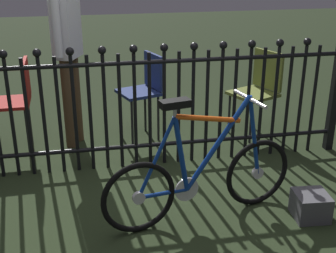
{
  "coord_description": "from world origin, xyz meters",
  "views": [
    {
      "loc": [
        -0.46,
        -3.02,
        1.88
      ],
      "look_at": [
        0.16,
        0.21,
        0.55
      ],
      "focal_mm": 49.11,
      "sensor_mm": 36.0,
      "label": 1
    }
  ],
  "objects_px": {
    "chair_olive": "(259,85)",
    "display_crate": "(311,206)",
    "person_visitor": "(67,38)",
    "chair_red": "(16,96)",
    "bicycle": "(201,176)",
    "chair_navy": "(145,87)"
  },
  "relations": [
    {
      "from": "chair_olive",
      "to": "person_visitor",
      "type": "distance_m",
      "value": 1.96
    },
    {
      "from": "bicycle",
      "to": "chair_navy",
      "type": "height_order",
      "value": "bicycle"
    },
    {
      "from": "chair_olive",
      "to": "display_crate",
      "type": "height_order",
      "value": "chair_olive"
    },
    {
      "from": "person_visitor",
      "to": "display_crate",
      "type": "height_order",
      "value": "person_visitor"
    },
    {
      "from": "bicycle",
      "to": "person_visitor",
      "type": "height_order",
      "value": "person_visitor"
    },
    {
      "from": "display_crate",
      "to": "person_visitor",
      "type": "bearing_deg",
      "value": 134.89
    },
    {
      "from": "person_visitor",
      "to": "display_crate",
      "type": "relative_size",
      "value": 7.29
    },
    {
      "from": "chair_navy",
      "to": "display_crate",
      "type": "relative_size",
      "value": 3.61
    },
    {
      "from": "chair_olive",
      "to": "person_visitor",
      "type": "xyz_separation_m",
      "value": [
        -1.88,
        0.08,
        0.54
      ]
    },
    {
      "from": "chair_olive",
      "to": "display_crate",
      "type": "distance_m",
      "value": 1.67
    },
    {
      "from": "chair_red",
      "to": "display_crate",
      "type": "bearing_deg",
      "value": -36.07
    },
    {
      "from": "chair_red",
      "to": "person_visitor",
      "type": "height_order",
      "value": "person_visitor"
    },
    {
      "from": "person_visitor",
      "to": "chair_navy",
      "type": "bearing_deg",
      "value": 1.4
    },
    {
      "from": "person_visitor",
      "to": "display_crate",
      "type": "bearing_deg",
      "value": -45.11
    },
    {
      "from": "chair_red",
      "to": "display_crate",
      "type": "distance_m",
      "value": 2.73
    },
    {
      "from": "chair_navy",
      "to": "person_visitor",
      "type": "relative_size",
      "value": 0.5
    },
    {
      "from": "chair_navy",
      "to": "chair_red",
      "type": "bearing_deg",
      "value": -174.44
    },
    {
      "from": "chair_navy",
      "to": "chair_olive",
      "type": "bearing_deg",
      "value": -4.9
    },
    {
      "from": "bicycle",
      "to": "person_visitor",
      "type": "bearing_deg",
      "value": 120.27
    },
    {
      "from": "chair_navy",
      "to": "chair_red",
      "type": "height_order",
      "value": "chair_red"
    },
    {
      "from": "display_crate",
      "to": "chair_red",
      "type": "bearing_deg",
      "value": 143.93
    },
    {
      "from": "chair_navy",
      "to": "display_crate",
      "type": "xyz_separation_m",
      "value": [
        0.96,
        -1.7,
        -0.44
      ]
    }
  ]
}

